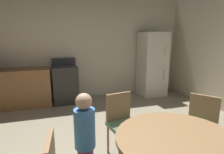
# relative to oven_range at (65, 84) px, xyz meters

# --- Properties ---
(wall_back) EXTENTS (6.11, 0.12, 2.70)m
(wall_back) POSITION_rel_oven_range_xyz_m (0.42, 0.40, 0.88)
(wall_back) COLOR beige
(wall_back) RESTS_ON ground
(kitchen_counter) EXTENTS (1.98, 0.60, 0.90)m
(kitchen_counter) POSITION_rel_oven_range_xyz_m (-1.34, -0.00, -0.02)
(kitchen_counter) COLOR olive
(kitchen_counter) RESTS_ON ground
(oven_range) EXTENTS (0.60, 0.60, 1.10)m
(oven_range) POSITION_rel_oven_range_xyz_m (0.00, 0.00, 0.00)
(oven_range) COLOR #2D2B28
(oven_range) RESTS_ON ground
(refrigerator) EXTENTS (0.68, 0.68, 1.76)m
(refrigerator) POSITION_rel_oven_range_xyz_m (2.40, -0.05, 0.41)
(refrigerator) COLOR silver
(refrigerator) RESTS_ON ground
(dining_table) EXTENTS (1.12, 1.12, 0.76)m
(dining_table) POSITION_rel_oven_range_xyz_m (0.79, -3.46, 0.13)
(dining_table) COLOR #9E754C
(dining_table) RESTS_ON ground
(chair_northeast) EXTENTS (0.56, 0.56, 0.87)m
(chair_northeast) POSITION_rel_oven_range_xyz_m (1.59, -2.88, 0.03)
(chair_northeast) COLOR #9E754C
(chair_northeast) RESTS_ON ground
(chair_north) EXTENTS (0.46, 0.46, 0.87)m
(chair_north) POSITION_rel_oven_range_xyz_m (0.62, -2.48, 0.03)
(chair_north) COLOR #9E754C
(chair_north) RESTS_ON ground
(person_child) EXTENTS (0.30, 0.30, 1.09)m
(person_child) POSITION_rel_oven_range_xyz_m (0.03, -2.96, 0.11)
(person_child) COLOR #8C337A
(person_child) RESTS_ON ground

